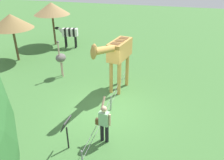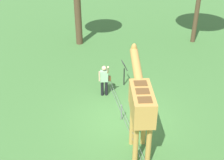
{
  "view_description": "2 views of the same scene",
  "coord_description": "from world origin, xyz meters",
  "px_view_note": "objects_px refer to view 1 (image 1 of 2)",
  "views": [
    {
      "loc": [
        8.5,
        2.52,
        6.11
      ],
      "look_at": [
        0.52,
        0.32,
        1.85
      ],
      "focal_mm": 36.57,
      "sensor_mm": 36.0,
      "label": 1
    },
    {
      "loc": [
        -9.46,
        2.67,
        7.58
      ],
      "look_at": [
        0.43,
        0.43,
        1.75
      ],
      "focal_mm": 45.9,
      "sensor_mm": 36.0,
      "label": 2
    }
  ],
  "objects_px": {
    "giraffe": "(117,53)",
    "shade_hut_far": "(11,21)",
    "visitor": "(104,122)",
    "shade_hut_near": "(52,9)",
    "zebra": "(69,33)",
    "ostrich": "(61,58)",
    "info_sign": "(66,128)"
  },
  "relations": [
    {
      "from": "zebra",
      "to": "shade_hut_far",
      "type": "height_order",
      "value": "shade_hut_far"
    },
    {
      "from": "giraffe",
      "to": "zebra",
      "type": "xyz_separation_m",
      "value": [
        -5.87,
        -5.41,
        -0.97
      ]
    },
    {
      "from": "giraffe",
      "to": "ostrich",
      "type": "xyz_separation_m",
      "value": [
        -0.87,
        -3.62,
        -0.96
      ]
    },
    {
      "from": "giraffe",
      "to": "zebra",
      "type": "relative_size",
      "value": 2.01
    },
    {
      "from": "giraffe",
      "to": "info_sign",
      "type": "distance_m",
      "value": 4.79
    },
    {
      "from": "giraffe",
      "to": "zebra",
      "type": "distance_m",
      "value": 8.04
    },
    {
      "from": "info_sign",
      "to": "shade_hut_far",
      "type": "bearing_deg",
      "value": -134.5
    },
    {
      "from": "visitor",
      "to": "shade_hut_near",
      "type": "bearing_deg",
      "value": -143.74
    },
    {
      "from": "ostrich",
      "to": "info_sign",
      "type": "height_order",
      "value": "ostrich"
    },
    {
      "from": "giraffe",
      "to": "ostrich",
      "type": "bearing_deg",
      "value": -103.5
    },
    {
      "from": "visitor",
      "to": "ostrich",
      "type": "distance_m",
      "value": 6.27
    },
    {
      "from": "ostrich",
      "to": "shade_hut_far",
      "type": "xyz_separation_m",
      "value": [
        -1.52,
        -4.16,
        1.54
      ]
    },
    {
      "from": "visitor",
      "to": "ostrich",
      "type": "height_order",
      "value": "ostrich"
    },
    {
      "from": "zebra",
      "to": "shade_hut_near",
      "type": "height_order",
      "value": "shade_hut_near"
    },
    {
      "from": "visitor",
      "to": "info_sign",
      "type": "height_order",
      "value": "visitor"
    },
    {
      "from": "shade_hut_far",
      "to": "visitor",
      "type": "bearing_deg",
      "value": 52.88
    },
    {
      "from": "visitor",
      "to": "giraffe",
      "type": "bearing_deg",
      "value": -172.83
    },
    {
      "from": "giraffe",
      "to": "shade_hut_far",
      "type": "distance_m",
      "value": 8.16
    },
    {
      "from": "shade_hut_far",
      "to": "info_sign",
      "type": "relative_size",
      "value": 2.43
    },
    {
      "from": "visitor",
      "to": "info_sign",
      "type": "distance_m",
      "value": 1.37
    },
    {
      "from": "giraffe",
      "to": "visitor",
      "type": "height_order",
      "value": "giraffe"
    },
    {
      "from": "visitor",
      "to": "info_sign",
      "type": "xyz_separation_m",
      "value": [
        0.73,
        -1.16,
        0.05
      ]
    },
    {
      "from": "visitor",
      "to": "shade_hut_near",
      "type": "distance_m",
      "value": 12.69
    },
    {
      "from": "giraffe",
      "to": "shade_hut_far",
      "type": "height_order",
      "value": "giraffe"
    },
    {
      "from": "zebra",
      "to": "shade_hut_far",
      "type": "relative_size",
      "value": 0.57
    },
    {
      "from": "zebra",
      "to": "info_sign",
      "type": "distance_m",
      "value": 11.49
    },
    {
      "from": "shade_hut_near",
      "to": "visitor",
      "type": "bearing_deg",
      "value": 36.26
    },
    {
      "from": "zebra",
      "to": "ostrich",
      "type": "xyz_separation_m",
      "value": [
        5.0,
        1.79,
        0.01
      ]
    },
    {
      "from": "zebra",
      "to": "info_sign",
      "type": "bearing_deg",
      "value": 24.34
    },
    {
      "from": "visitor",
      "to": "shade_hut_far",
      "type": "relative_size",
      "value": 0.55
    },
    {
      "from": "zebra",
      "to": "ostrich",
      "type": "relative_size",
      "value": 0.81
    },
    {
      "from": "giraffe",
      "to": "info_sign",
      "type": "relative_size",
      "value": 2.79
    }
  ]
}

